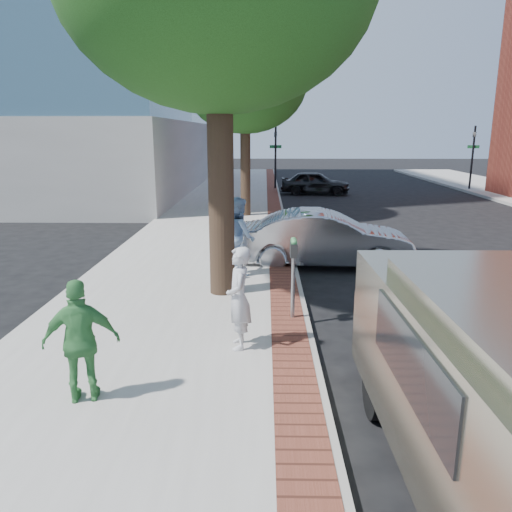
{
  "coord_description": "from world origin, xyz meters",
  "views": [
    {
      "loc": [
        0.28,
        -8.11,
        3.42
      ],
      "look_at": [
        0.12,
        0.82,
        1.2
      ],
      "focal_mm": 35.0,
      "sensor_mm": 36.0,
      "label": 1
    }
  ],
  "objects_px": {
    "person_gray": "(239,298)",
    "person_green": "(81,341)",
    "sedan_silver": "(325,239)",
    "person_officer": "(239,236)",
    "parking_meter": "(293,261)",
    "bg_car": "(315,183)"
  },
  "relations": [
    {
      "from": "person_gray",
      "to": "person_green",
      "type": "bearing_deg",
      "value": -53.93
    },
    {
      "from": "sedan_silver",
      "to": "person_officer",
      "type": "bearing_deg",
      "value": 123.02
    },
    {
      "from": "parking_meter",
      "to": "person_green",
      "type": "distance_m",
      "value": 4.0
    },
    {
      "from": "person_officer",
      "to": "person_green",
      "type": "bearing_deg",
      "value": 143.81
    },
    {
      "from": "parking_meter",
      "to": "person_gray",
      "type": "relative_size",
      "value": 0.92
    },
    {
      "from": "person_gray",
      "to": "person_officer",
      "type": "relative_size",
      "value": 0.88
    },
    {
      "from": "person_gray",
      "to": "person_officer",
      "type": "distance_m",
      "value": 4.17
    },
    {
      "from": "person_officer",
      "to": "sedan_silver",
      "type": "xyz_separation_m",
      "value": [
        2.18,
        1.27,
        -0.33
      ]
    },
    {
      "from": "person_green",
      "to": "parking_meter",
      "type": "bearing_deg",
      "value": -146.02
    },
    {
      "from": "person_gray",
      "to": "bg_car",
      "type": "xyz_separation_m",
      "value": [
        3.23,
        21.07,
        -0.29
      ]
    },
    {
      "from": "parking_meter",
      "to": "bg_car",
      "type": "distance_m",
      "value": 19.94
    },
    {
      "from": "sedan_silver",
      "to": "bg_car",
      "type": "bearing_deg",
      "value": -1.81
    },
    {
      "from": "person_green",
      "to": "sedan_silver",
      "type": "height_order",
      "value": "person_green"
    },
    {
      "from": "person_gray",
      "to": "sedan_silver",
      "type": "distance_m",
      "value": 5.78
    },
    {
      "from": "parking_meter",
      "to": "person_green",
      "type": "bearing_deg",
      "value": -133.51
    },
    {
      "from": "person_green",
      "to": "bg_car",
      "type": "height_order",
      "value": "person_green"
    },
    {
      "from": "person_officer",
      "to": "bg_car",
      "type": "distance_m",
      "value": 17.26
    },
    {
      "from": "parking_meter",
      "to": "person_green",
      "type": "height_order",
      "value": "person_green"
    },
    {
      "from": "sedan_silver",
      "to": "bg_car",
      "type": "relative_size",
      "value": 1.15
    },
    {
      "from": "bg_car",
      "to": "person_gray",
      "type": "bearing_deg",
      "value": 177.93
    },
    {
      "from": "person_gray",
      "to": "person_green",
      "type": "distance_m",
      "value": 2.46
    },
    {
      "from": "sedan_silver",
      "to": "bg_car",
      "type": "xyz_separation_m",
      "value": [
        1.27,
        15.64,
        -0.07
      ]
    }
  ]
}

